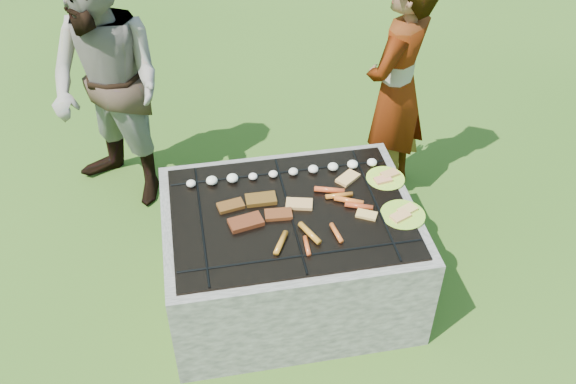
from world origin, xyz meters
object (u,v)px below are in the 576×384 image
at_px(fire_pit, 290,256).
at_px(cook, 396,90).
at_px(bystander, 108,88).
at_px(plate_near, 403,215).
at_px(plate_far, 386,178).

height_order(fire_pit, cook, cook).
bearing_deg(bystander, fire_pit, -4.54).
xyz_separation_m(plate_near, bystander, (-1.47, 1.19, 0.20)).
xyz_separation_m(plate_far, cook, (0.25, 0.63, 0.15)).
bearing_deg(plate_far, bystander, 148.65).
distance_m(fire_pit, plate_far, 0.67).
distance_m(fire_pit, plate_near, 0.66).
xyz_separation_m(fire_pit, plate_far, (0.56, 0.17, 0.33)).
bearing_deg(plate_far, plate_near, -90.10).
bearing_deg(plate_near, fire_pit, 167.13).
relative_size(plate_far, cook, 0.16).
xyz_separation_m(plate_near, cook, (0.25, 0.93, 0.15)).
relative_size(fire_pit, plate_far, 5.26).
bearing_deg(cook, plate_far, 22.92).
relative_size(plate_near, cook, 0.20).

